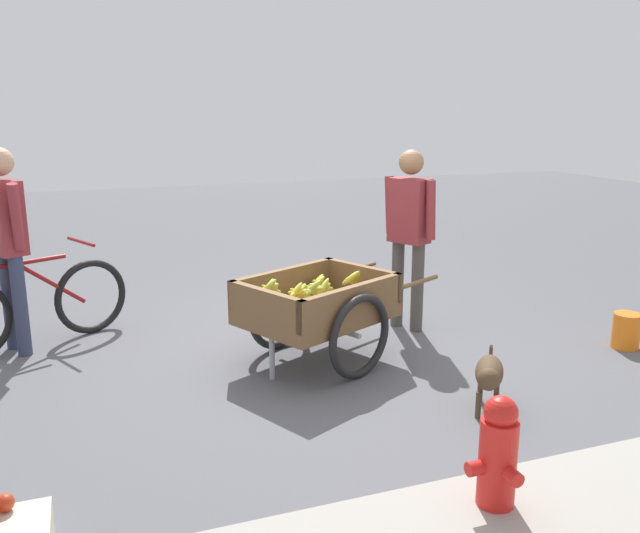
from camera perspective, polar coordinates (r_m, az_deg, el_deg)
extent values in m
plane|color=#56565B|center=(5.42, 0.16, -7.57)|extent=(24.00, 24.00, 0.00)
cube|color=brown|center=(5.15, -0.26, -4.03)|extent=(1.34, 1.20, 0.10)
cube|color=brown|center=(4.76, -4.67, -3.43)|extent=(0.40, 0.75, 0.24)
cube|color=brown|center=(5.47, 3.57, -1.14)|extent=(0.40, 0.75, 0.24)
cube|color=brown|center=(4.86, 2.85, -3.04)|extent=(1.02, 0.53, 0.24)
cube|color=brown|center=(5.36, -3.08, -1.45)|extent=(1.02, 0.53, 0.24)
torus|color=black|center=(4.89, 3.44, -6.01)|extent=(0.60, 0.33, 0.64)
torus|color=black|center=(5.48, -3.55, -3.84)|extent=(0.60, 0.33, 0.64)
cylinder|color=#9E9EA8|center=(5.17, -0.26, -4.87)|extent=(0.42, 0.81, 0.04)
cylinder|color=brown|center=(5.50, 8.33, -1.38)|extent=(0.51, 0.27, 0.04)
cylinder|color=brown|center=(5.91, 3.01, -0.20)|extent=(0.51, 0.27, 0.04)
cylinder|color=#9E9EA8|center=(4.92, -4.14, -7.71)|extent=(0.04, 0.04, 0.35)
ellipsoid|color=gold|center=(5.40, -0.03, -1.68)|extent=(0.17, 0.12, 0.15)
ellipsoid|color=gold|center=(5.38, -0.13, -1.62)|extent=(0.19, 0.06, 0.07)
ellipsoid|color=gold|center=(5.36, -0.18, -1.56)|extent=(0.17, 0.16, 0.09)
ellipsoid|color=gold|center=(5.34, -0.25, -1.50)|extent=(0.18, 0.10, 0.15)
ellipsoid|color=gold|center=(4.95, -4.28, -2.12)|extent=(0.18, 0.08, 0.15)
ellipsoid|color=gold|center=(4.94, -4.34, -2.05)|extent=(0.18, 0.13, 0.11)
ellipsoid|color=gold|center=(4.92, -4.40, -1.98)|extent=(0.18, 0.12, 0.05)
ellipsoid|color=gold|center=(4.91, -4.45, -1.90)|extent=(0.19, 0.08, 0.10)
ellipsoid|color=gold|center=(4.89, -4.53, -1.83)|extent=(0.17, 0.07, 0.15)
ellipsoid|color=gold|center=(4.97, -4.26, -2.15)|extent=(0.18, 0.13, 0.13)
ellipsoid|color=gold|center=(4.96, -4.29, -2.07)|extent=(0.19, 0.06, 0.09)
ellipsoid|color=gold|center=(4.95, -4.33, -1.99)|extent=(0.16, 0.16, 0.05)
ellipsoid|color=gold|center=(4.93, -4.39, -1.92)|extent=(0.18, 0.13, 0.10)
ellipsoid|color=gold|center=(4.92, -4.45, -1.85)|extent=(0.16, 0.14, 0.15)
ellipsoid|color=gold|center=(5.10, 3.51, -2.15)|extent=(0.16, 0.14, 0.15)
ellipsoid|color=gold|center=(5.09, 3.46, -2.09)|extent=(0.18, 0.13, 0.09)
ellipsoid|color=gold|center=(5.07, 3.39, -2.03)|extent=(0.18, 0.13, 0.09)
ellipsoid|color=gold|center=(5.06, 3.37, -1.96)|extent=(0.17, 0.15, 0.12)
ellipsoid|color=gold|center=(5.50, -0.08, -1.45)|extent=(0.18, 0.13, 0.13)
ellipsoid|color=gold|center=(5.49, -0.17, -1.39)|extent=(0.18, 0.14, 0.05)
ellipsoid|color=gold|center=(5.46, -0.29, -1.35)|extent=(0.18, 0.11, 0.15)
ellipsoid|color=gold|center=(5.07, -1.88, -2.33)|extent=(0.18, 0.09, 0.14)
ellipsoid|color=gold|center=(5.05, -1.95, -2.27)|extent=(0.19, 0.10, 0.08)
ellipsoid|color=gold|center=(5.04, -2.01, -2.20)|extent=(0.17, 0.15, 0.08)
ellipsoid|color=gold|center=(5.02, -2.12, -2.15)|extent=(0.17, 0.11, 0.15)
ellipsoid|color=gold|center=(5.13, -1.47, -2.28)|extent=(0.18, 0.11, 0.14)
ellipsoid|color=gold|center=(5.11, -1.59, -2.23)|extent=(0.19, 0.08, 0.05)
ellipsoid|color=gold|center=(5.09, -1.71, -2.17)|extent=(0.16, 0.15, 0.13)
ellipsoid|color=gold|center=(4.91, 1.67, -3.52)|extent=(0.17, 0.14, 0.15)
ellipsoid|color=gold|center=(4.89, 1.59, -3.47)|extent=(0.16, 0.16, 0.08)
ellipsoid|color=gold|center=(4.87, 1.53, -3.40)|extent=(0.19, 0.10, 0.09)
ellipsoid|color=gold|center=(4.85, 1.44, -3.35)|extent=(0.16, 0.12, 0.16)
ellipsoid|color=gold|center=(5.20, 0.48, -1.98)|extent=(0.19, 0.09, 0.13)
ellipsoid|color=gold|center=(5.19, 0.44, -1.91)|extent=(0.19, 0.11, 0.08)
ellipsoid|color=gold|center=(5.17, 0.38, -1.85)|extent=(0.17, 0.15, 0.08)
ellipsoid|color=gold|center=(5.15, 0.29, -1.79)|extent=(0.16, 0.13, 0.15)
ellipsoid|color=gold|center=(4.96, -0.54, -2.17)|extent=(0.17, 0.08, 0.15)
ellipsoid|color=gold|center=(4.94, -0.62, -2.11)|extent=(0.17, 0.15, 0.09)
ellipsoid|color=gold|center=(4.93, -0.65, -2.03)|extent=(0.18, 0.07, 0.05)
ellipsoid|color=gold|center=(4.91, -0.68, -1.96)|extent=(0.16, 0.16, 0.10)
ellipsoid|color=gold|center=(4.90, -0.74, -1.89)|extent=(0.18, 0.06, 0.14)
ellipsoid|color=gold|center=(5.31, 2.77, -1.27)|extent=(0.16, 0.15, 0.13)
ellipsoid|color=gold|center=(5.30, 2.76, -1.19)|extent=(0.18, 0.13, 0.09)
ellipsoid|color=gold|center=(5.28, 2.73, -1.12)|extent=(0.18, 0.13, 0.05)
ellipsoid|color=gold|center=(5.27, 2.69, -1.05)|extent=(0.19, 0.09, 0.11)
ellipsoid|color=gold|center=(5.25, 2.69, -0.97)|extent=(0.18, 0.07, 0.13)
cylinder|color=#4C4742|center=(5.93, 8.34, -1.83)|extent=(0.11, 0.11, 0.79)
cylinder|color=#4C4742|center=(6.05, 6.66, -1.45)|extent=(0.11, 0.11, 0.79)
cube|color=maroon|center=(5.85, 7.70, 4.77)|extent=(0.33, 0.39, 0.56)
sphere|color=#9E704C|center=(5.80, 7.83, 8.85)|extent=(0.21, 0.21, 0.21)
cylinder|color=maroon|center=(5.72, 9.47, 4.79)|extent=(0.08, 0.11, 0.51)
cylinder|color=maroon|center=(5.98, 6.01, 5.28)|extent=(0.08, 0.14, 0.51)
torus|color=black|center=(6.17, -19.02, -2.46)|extent=(0.62, 0.34, 0.66)
cylinder|color=maroon|center=(5.88, -23.65, 0.38)|extent=(0.56, 0.29, 0.04)
cylinder|color=maroon|center=(5.87, -24.56, -1.48)|extent=(0.11, 0.08, 0.45)
cylinder|color=maroon|center=(6.00, -21.86, -1.43)|extent=(0.49, 0.26, 0.43)
ellipsoid|color=black|center=(5.81, -25.00, 1.01)|extent=(0.20, 0.08, 0.06)
cylinder|color=maroon|center=(6.03, -19.81, 2.01)|extent=(0.22, 0.43, 0.03)
cylinder|color=#333851|center=(6.00, -25.08, -2.67)|extent=(0.11, 0.11, 0.82)
cylinder|color=#333851|center=(5.80, -24.29, -3.12)|extent=(0.11, 0.11, 0.82)
cube|color=maroon|center=(5.76, -25.38, 3.82)|extent=(0.33, 0.39, 0.58)
cylinder|color=maroon|center=(5.55, -24.60, 3.88)|extent=(0.08, 0.17, 0.53)
ellipsoid|color=#4C3823|center=(4.53, 14.31, -8.76)|extent=(0.40, 0.46, 0.18)
sphere|color=#4C3823|center=(4.26, 14.24, -9.36)|extent=(0.14, 0.14, 0.14)
cylinder|color=#4C3823|center=(4.78, 14.45, -7.06)|extent=(0.08, 0.10, 0.12)
cylinder|color=#4C3823|center=(4.48, 14.82, -11.56)|extent=(0.04, 0.04, 0.18)
cylinder|color=#4C3823|center=(4.48, 13.41, -11.47)|extent=(0.04, 0.04, 0.18)
cylinder|color=#4C3823|center=(4.72, 14.90, -10.22)|extent=(0.04, 0.04, 0.18)
cylinder|color=#4C3823|center=(4.72, 13.57, -10.14)|extent=(0.04, 0.04, 0.18)
cylinder|color=red|center=(3.38, 14.89, -16.81)|extent=(0.18, 0.18, 0.55)
sphere|color=red|center=(3.24, 15.24, -11.99)|extent=(0.16, 0.16, 0.16)
cylinder|color=red|center=(3.30, 13.32, -16.44)|extent=(0.10, 0.07, 0.07)
cylinder|color=red|center=(3.28, 16.09, -16.83)|extent=(0.07, 0.10, 0.07)
cylinder|color=orange|center=(6.08, 24.76, -5.02)|extent=(0.22, 0.22, 0.29)
sphere|color=#B23319|center=(3.41, -25.39, -17.81)|extent=(0.08, 0.08, 0.08)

